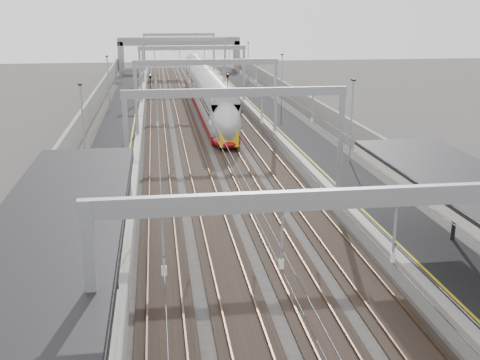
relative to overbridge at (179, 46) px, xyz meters
name	(u,v)px	position (x,y,z in m)	size (l,w,h in m)	color
platform_left	(121,134)	(-8.00, -55.00, -4.81)	(4.00, 120.00, 1.00)	black
platform_right	(286,129)	(8.00, -55.00, -4.81)	(4.00, 120.00, 1.00)	black
tracks	(205,136)	(0.00, -55.00, -5.26)	(11.40, 140.00, 0.20)	black
overhead_line	(199,66)	(0.00, -48.38, 0.83)	(13.00, 140.00, 6.60)	gray
canopy_left	(29,282)	(-8.02, -97.01, -0.22)	(4.40, 30.00, 4.24)	black
overbridge	(179,46)	(0.00, 0.00, 0.00)	(22.00, 2.20, 6.90)	gray
wall_left	(85,123)	(-11.20, -55.00, -3.71)	(0.30, 120.00, 3.20)	gray
wall_right	(318,117)	(11.20, -55.00, -3.71)	(0.30, 120.00, 3.20)	gray
train	(207,95)	(1.50, -40.31, -3.30)	(2.58, 47.06, 4.09)	maroon
signal_green	(150,81)	(-5.20, -28.30, -2.89)	(0.32, 0.32, 3.48)	black
signal_red_near	(212,81)	(3.20, -29.46, -2.89)	(0.32, 0.32, 3.48)	black
signal_red_far	(228,80)	(5.40, -28.80, -2.89)	(0.32, 0.32, 3.48)	black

